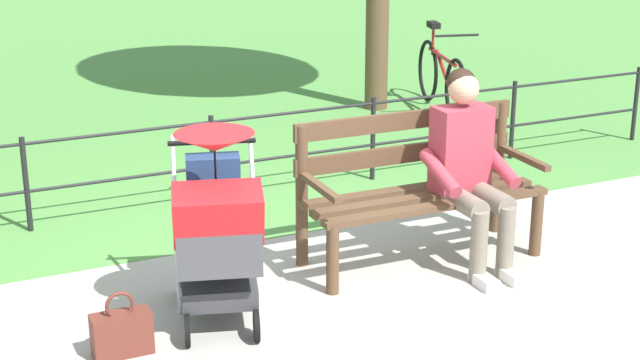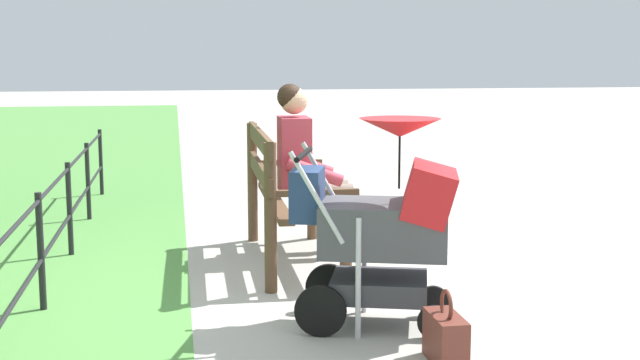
# 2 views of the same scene
# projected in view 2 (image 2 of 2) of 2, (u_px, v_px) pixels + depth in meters

# --- Properties ---
(ground_plane) EXTENTS (60.00, 60.00, 0.00)m
(ground_plane) POSITION_uv_depth(u_px,v_px,m) (321.00, 296.00, 5.23)
(ground_plane) COLOR #ADA89E
(park_bench) EXTENTS (1.61, 0.63, 0.96)m
(park_bench) POSITION_uv_depth(u_px,v_px,m) (283.00, 190.00, 6.00)
(park_bench) COLOR brown
(park_bench) RESTS_ON ground
(person_on_bench) EXTENTS (0.54, 0.74, 1.28)m
(person_on_bench) POSITION_uv_depth(u_px,v_px,m) (309.00, 164.00, 6.26)
(person_on_bench) COLOR slate
(person_on_bench) RESTS_ON ground
(stroller) EXTENTS (0.72, 0.98, 1.15)m
(stroller) POSITION_uv_depth(u_px,v_px,m) (385.00, 220.00, 4.58)
(stroller) COLOR black
(stroller) RESTS_ON ground
(handbag) EXTENTS (0.32, 0.14, 0.37)m
(handbag) POSITION_uv_depth(u_px,v_px,m) (446.00, 338.00, 4.08)
(handbag) COLOR brown
(handbag) RESTS_ON ground
(park_fence) EXTENTS (8.31, 0.04, 0.70)m
(park_fence) POSITION_uv_depth(u_px,v_px,m) (47.00, 229.00, 5.16)
(park_fence) COLOR black
(park_fence) RESTS_ON ground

